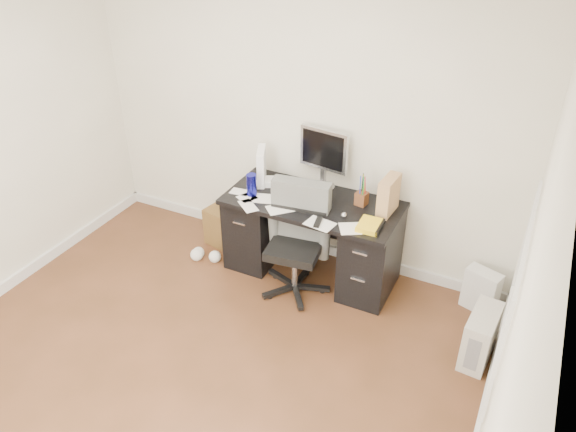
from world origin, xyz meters
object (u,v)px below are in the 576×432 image
object	(u,v)px
office_chair	(295,243)
pc_tower	(480,336)
desk	(312,236)
lcd_monitor	(324,159)
keyboard	(301,205)
wicker_basket	(231,225)

from	to	relation	value
office_chair	pc_tower	xyz separation A→B (m)	(1.58, -0.12, -0.29)
desk	lcd_monitor	distance (m)	0.68
keyboard	office_chair	size ratio (longest dim) A/B	0.48
lcd_monitor	pc_tower	xyz separation A→B (m)	(1.57, -0.67, -0.82)
desk	wicker_basket	bearing A→B (deg)	173.21
desk	office_chair	size ratio (longest dim) A/B	1.51
keyboard	wicker_basket	world-z (taller)	keyboard
desk	wicker_basket	world-z (taller)	desk
lcd_monitor	pc_tower	bearing A→B (deg)	-15.63
office_chair	wicker_basket	distance (m)	1.02
lcd_monitor	pc_tower	size ratio (longest dim) A/B	1.34
lcd_monitor	office_chair	distance (m)	0.77
lcd_monitor	keyboard	distance (m)	0.47
lcd_monitor	keyboard	world-z (taller)	lcd_monitor
office_chair	keyboard	bearing A→B (deg)	90.76
lcd_monitor	office_chair	bearing A→B (deg)	-83.08
pc_tower	wicker_basket	distance (m)	2.53
desk	lcd_monitor	bearing A→B (deg)	94.00
office_chair	pc_tower	size ratio (longest dim) A/B	2.35
desk	keyboard	distance (m)	0.39
pc_tower	keyboard	bearing A→B (deg)	174.74
lcd_monitor	wicker_basket	distance (m)	1.24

